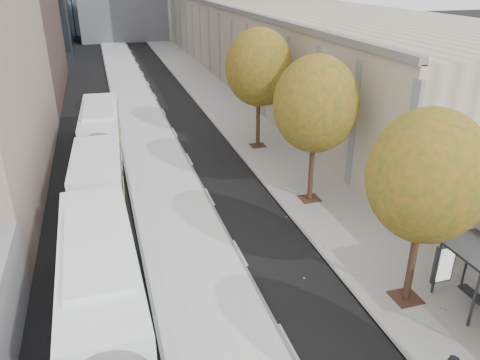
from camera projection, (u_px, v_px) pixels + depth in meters
name	position (u px, v px, depth m)	size (l,w,h in m)	color
bus_platform	(148.00, 138.00, 35.47)	(4.25, 150.00, 0.15)	silver
sidewalk	(248.00, 129.00, 37.58)	(4.75, 150.00, 0.08)	gray
building_tan	(263.00, 31.00, 64.24)	(18.00, 92.00, 8.00)	gray
tree_c	(427.00, 177.00, 16.10)	(4.20, 4.20, 7.28)	#2D2316
tree_d	(316.00, 104.00, 23.86)	(4.40, 4.40, 7.60)	#2D2316
tree_e	(259.00, 68.00, 31.63)	(4.60, 4.60, 7.92)	#2D2316
bus_near	(108.00, 359.00, 13.32)	(3.04, 17.93, 2.98)	white
bus_far	(100.00, 146.00, 29.60)	(3.27, 17.33, 2.87)	white
distant_car	(95.00, 102.00, 42.82)	(1.49, 3.70, 1.26)	#BBBBBB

